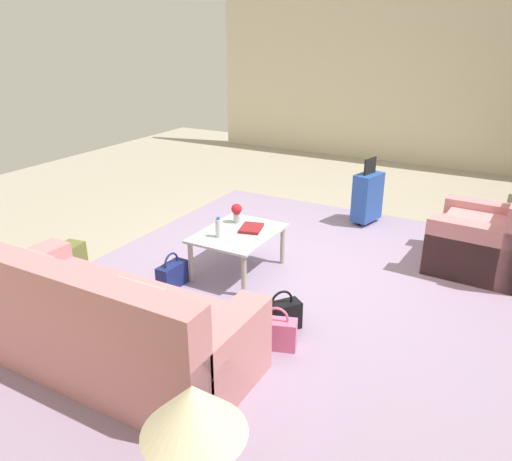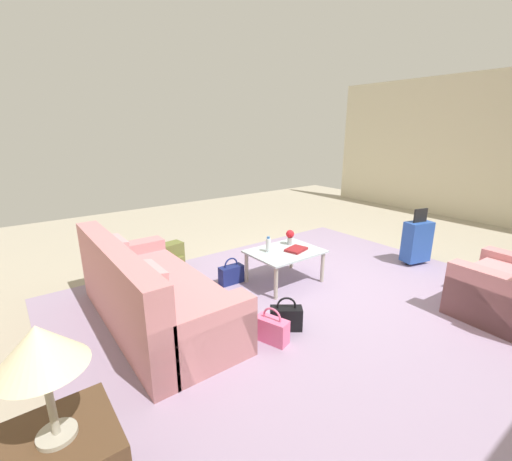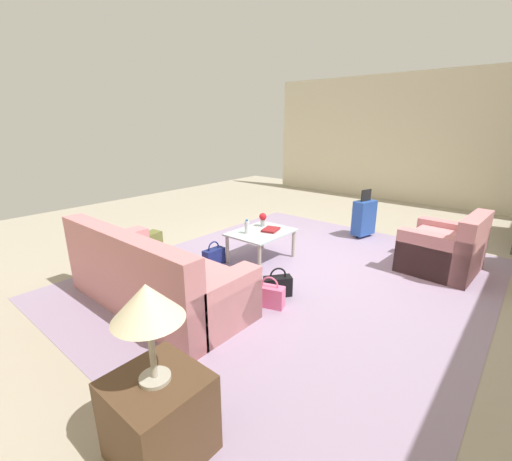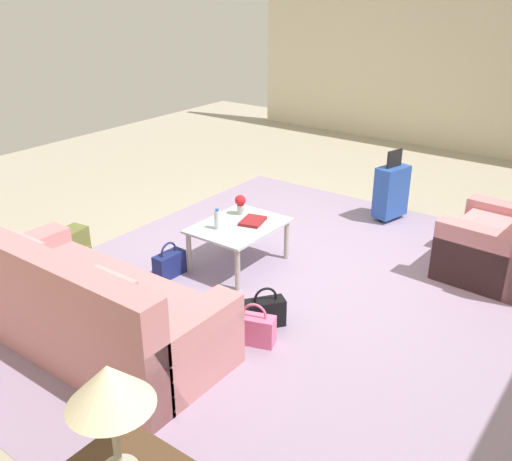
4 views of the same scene
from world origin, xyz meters
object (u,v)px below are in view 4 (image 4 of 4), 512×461
object	(u,v)px
flower_vase	(240,203)
handbag_black	(265,312)
couch	(83,313)
backpack_olive	(74,249)
handbag_pink	(255,329)
suitcase_blue	(391,191)
armchair	(504,249)
coffee_table_book	(253,221)
handbag_navy	(169,264)
table_lamp	(109,388)
coffee_table	(239,230)
water_bottle	(217,220)

from	to	relation	value
flower_vase	handbag_black	size ratio (longest dim) A/B	0.57
couch	backpack_olive	xyz separation A→B (m)	(-0.80, -1.19, -0.11)
handbag_pink	suitcase_blue	bearing A→B (deg)	-175.72
armchair	coffee_table_book	size ratio (longest dim) A/B	3.68
backpack_olive	handbag_black	bearing A→B (deg)	97.05
handbag_navy	handbag_pink	distance (m)	1.38
table_lamp	handbag_black	size ratio (longest dim) A/B	1.68
suitcase_blue	backpack_olive	xyz separation A→B (m)	(3.00, -1.99, -0.16)
table_lamp	handbag_black	bearing A→B (deg)	-162.48
armchair	table_lamp	bearing A→B (deg)	-9.26
couch	flower_vase	bearing A→B (deg)	-178.58
flower_vase	handbag_black	xyz separation A→B (m)	(0.95, 1.00, -0.44)
couch	coffee_table	world-z (taller)	couch
coffee_table_book	suitcase_blue	distance (m)	1.98
coffee_table_book	table_lamp	bearing A→B (deg)	10.94
flower_vase	couch	bearing A→B (deg)	1.42
flower_vase	suitcase_blue	size ratio (longest dim) A/B	0.24
armchair	backpack_olive	size ratio (longest dim) A/B	2.52
coffee_table_book	suitcase_blue	size ratio (longest dim) A/B	0.32
armchair	handbag_black	size ratio (longest dim) A/B	2.82
coffee_table_book	flower_vase	distance (m)	0.27
water_bottle	backpack_olive	xyz separation A→B (m)	(0.80, -1.19, -0.34)
coffee_table	handbag_navy	size ratio (longest dim) A/B	2.53
coffee_table_book	handbag_pink	distance (m)	1.43
coffee_table_book	water_bottle	bearing A→B (deg)	-44.36
water_bottle	handbag_black	xyz separation A→B (m)	(0.53, 0.95, -0.41)
coffee_table_book	handbag_black	xyz separation A→B (m)	(0.85, 0.77, -0.33)
couch	armchair	bearing A→B (deg)	143.78
armchair	suitcase_blue	distance (m)	1.63
coffee_table	table_lamp	world-z (taller)	table_lamp
table_lamp	handbag_pink	distance (m)	2.11
handbag_black	handbag_navy	world-z (taller)	same
coffee_table	coffee_table_book	world-z (taller)	coffee_table_book
water_bottle	handbag_pink	bearing A→B (deg)	52.53
coffee_table	handbag_pink	bearing A→B (deg)	43.16
backpack_olive	armchair	bearing A→B (deg)	123.57
handbag_navy	handbag_pink	size ratio (longest dim) A/B	1.00
backpack_olive	handbag_pink	bearing A→B (deg)	90.36
coffee_table_book	armchair	bearing A→B (deg)	104.39
handbag_pink	coffee_table_book	bearing A→B (deg)	-142.64
flower_vase	handbag_black	bearing A→B (deg)	46.28
suitcase_blue	coffee_table	bearing A→B (deg)	-19.29
suitcase_blue	flower_vase	bearing A→B (deg)	-25.53
table_lamp	backpack_olive	size ratio (longest dim) A/B	1.51
coffee_table	flower_vase	distance (m)	0.32
couch	flower_vase	world-z (taller)	couch
coffee_table	water_bottle	size ratio (longest dim) A/B	4.45
armchair	flower_vase	world-z (taller)	armchair
handbag_navy	handbag_pink	bearing A→B (deg)	73.03
table_lamp	handbag_navy	xyz separation A→B (m)	(-2.22, -1.89, -0.90)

